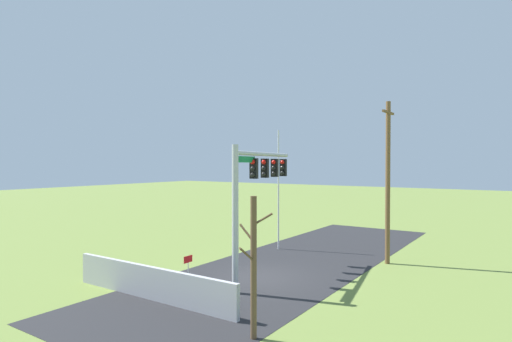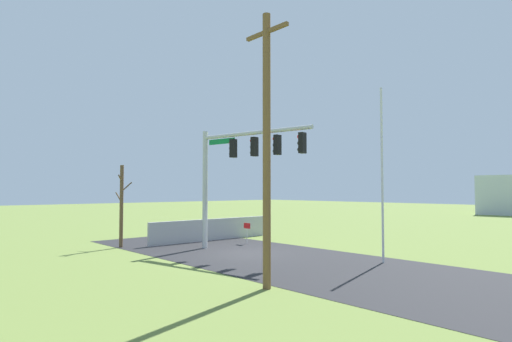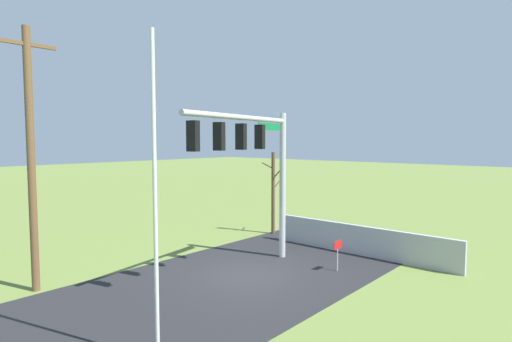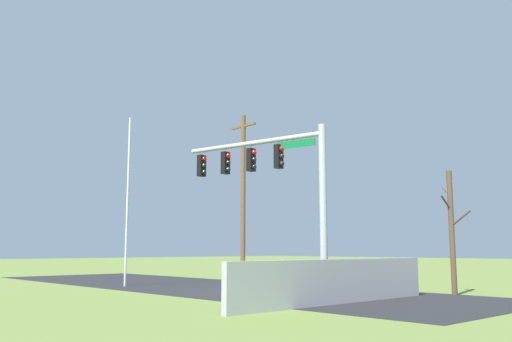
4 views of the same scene
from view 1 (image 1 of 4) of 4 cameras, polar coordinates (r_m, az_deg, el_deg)
name	(u,v)px [view 1 (image 1 of 4)]	position (r m, az deg, el deg)	size (l,w,h in m)	color
ground_plane	(262,276)	(21.05, 0.79, -14.27)	(160.00, 160.00, 0.00)	olive
road_surface	(300,260)	(24.40, 6.02, -12.12)	(28.00, 8.00, 0.01)	#232326
sidewalk_corner	(221,300)	(17.78, -4.87, -17.18)	(6.00, 6.00, 0.01)	#B7B5AD
retaining_fence	(150,283)	(18.11, -14.30, -14.66)	(0.20, 8.92, 1.35)	#A8A8AD
signal_mast	(256,183)	(19.73, -0.03, -1.69)	(6.74, 1.47, 6.38)	#B2B5BA
flagpole	(278,190)	(26.91, 3.10, -2.60)	(0.10, 0.10, 7.70)	silver
utility_pole	(388,180)	(24.06, 17.65, -1.15)	(1.90, 0.26, 8.98)	brown
bare_tree	(253,266)	(13.45, -0.35, -12.89)	(1.27, 1.02, 4.54)	brown
open_sign	(188,262)	(20.21, -9.31, -12.29)	(0.56, 0.04, 1.22)	silver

